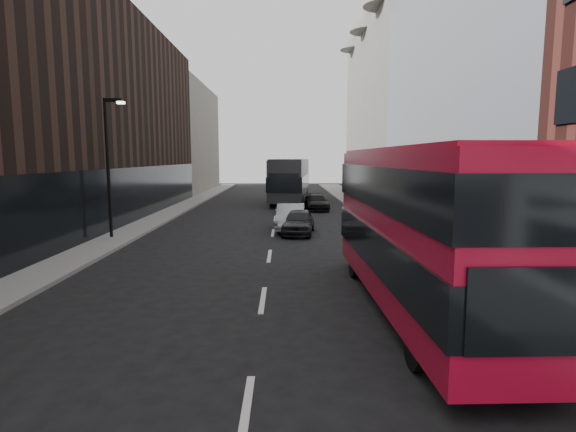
{
  "coord_description": "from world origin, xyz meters",
  "views": [
    {
      "loc": [
        0.64,
        -4.93,
        4.2
      ],
      "look_at": [
        0.75,
        8.16,
        2.5
      ],
      "focal_mm": 28.0,
      "sensor_mm": 36.0,
      "label": 1
    }
  ],
  "objects_px": {
    "red_bus": "(419,222)",
    "car_a": "(298,222)",
    "car_b": "(291,217)",
    "car_c": "(316,202)",
    "grey_bus": "(290,179)",
    "street_lamp": "(109,158)"
  },
  "relations": [
    {
      "from": "street_lamp",
      "to": "car_a",
      "type": "distance_m",
      "value": 10.4
    },
    {
      "from": "red_bus",
      "to": "car_c",
      "type": "distance_m",
      "value": 24.28
    },
    {
      "from": "car_a",
      "to": "car_b",
      "type": "xyz_separation_m",
      "value": [
        -0.42,
        1.42,
        0.07
      ]
    },
    {
      "from": "car_b",
      "to": "car_a",
      "type": "bearing_deg",
      "value": -71.06
    },
    {
      "from": "street_lamp",
      "to": "red_bus",
      "type": "relative_size",
      "value": 0.63
    },
    {
      "from": "red_bus",
      "to": "car_b",
      "type": "bearing_deg",
      "value": 102.02
    },
    {
      "from": "street_lamp",
      "to": "car_c",
      "type": "distance_m",
      "value": 17.89
    },
    {
      "from": "car_b",
      "to": "grey_bus",
      "type": "bearing_deg",
      "value": 91.83
    },
    {
      "from": "car_b",
      "to": "car_c",
      "type": "relative_size",
      "value": 1.07
    },
    {
      "from": "street_lamp",
      "to": "car_c",
      "type": "relative_size",
      "value": 1.64
    },
    {
      "from": "grey_bus",
      "to": "car_a",
      "type": "bearing_deg",
      "value": -83.7
    },
    {
      "from": "grey_bus",
      "to": "street_lamp",
      "type": "bearing_deg",
      "value": -109.88
    },
    {
      "from": "street_lamp",
      "to": "grey_bus",
      "type": "bearing_deg",
      "value": 64.43
    },
    {
      "from": "street_lamp",
      "to": "car_a",
      "type": "bearing_deg",
      "value": 10.05
    },
    {
      "from": "red_bus",
      "to": "car_b",
      "type": "relative_size",
      "value": 2.43
    },
    {
      "from": "red_bus",
      "to": "car_a",
      "type": "distance_m",
      "value": 13.09
    },
    {
      "from": "street_lamp",
      "to": "red_bus",
      "type": "height_order",
      "value": "street_lamp"
    },
    {
      "from": "car_b",
      "to": "red_bus",
      "type": "bearing_deg",
      "value": -74.22
    },
    {
      "from": "red_bus",
      "to": "car_a",
      "type": "xyz_separation_m",
      "value": [
        -2.88,
        12.64,
        -1.79
      ]
    },
    {
      "from": "car_a",
      "to": "car_b",
      "type": "bearing_deg",
      "value": 113.45
    },
    {
      "from": "grey_bus",
      "to": "car_c",
      "type": "bearing_deg",
      "value": -67.07
    },
    {
      "from": "street_lamp",
      "to": "car_b",
      "type": "distance_m",
      "value": 10.33
    }
  ]
}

